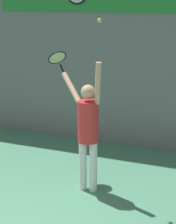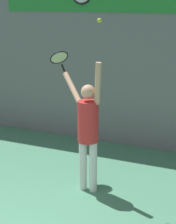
% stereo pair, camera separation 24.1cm
% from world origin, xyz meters
% --- Properties ---
extents(back_wall, '(18.00, 0.10, 5.00)m').
position_xyz_m(back_wall, '(0.00, 4.85, 2.50)').
color(back_wall, slate).
rests_on(back_wall, ground_plane).
extents(tennis_player, '(0.89, 0.57, 2.18)m').
position_xyz_m(tennis_player, '(0.43, 2.48, 1.12)').
color(tennis_player, white).
rests_on(tennis_player, ground_plane).
extents(tennis_racket, '(0.42, 0.41, 0.38)m').
position_xyz_m(tennis_racket, '(-0.33, 2.98, 2.11)').
color(tennis_racket, black).
extents(tennis_ball, '(0.07, 0.07, 0.07)m').
position_xyz_m(tennis_ball, '(0.64, 2.46, 2.79)').
color(tennis_ball, '#CCDB2D').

